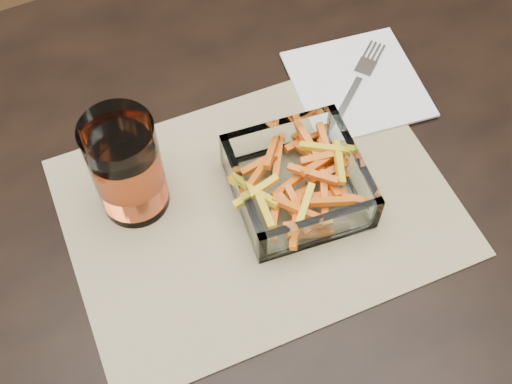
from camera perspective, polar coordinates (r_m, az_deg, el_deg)
dining_table at (r=0.89m, az=7.65°, el=-0.08°), size 1.60×0.90×0.75m
placemat at (r=0.77m, az=0.27°, el=-1.31°), size 0.47×0.35×0.00m
glass_bowl at (r=0.76m, az=3.73°, el=0.74°), size 0.16×0.16×0.06m
tumbler at (r=0.73m, az=-11.35°, el=1.96°), size 0.08×0.08×0.14m
napkin at (r=0.88m, az=8.98°, el=9.49°), size 0.19×0.19×0.00m
fork at (r=0.88m, az=8.95°, el=9.53°), size 0.15×0.12×0.00m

